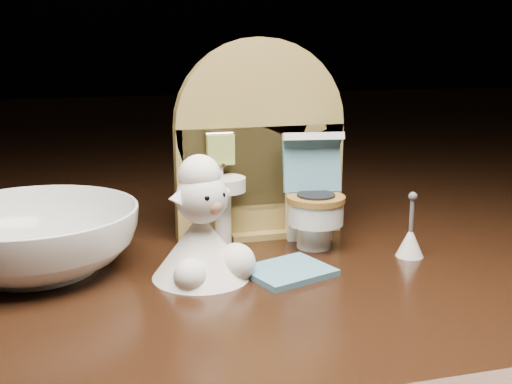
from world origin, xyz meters
TOP-DOWN VIEW (x-y plane):
  - backdrop_panel at (-0.00, 0.06)m, footprint 0.13×0.05m
  - toy_toilet at (0.03, 0.03)m, footprint 0.05×0.06m
  - bath_mat at (-0.00, -0.02)m, footprint 0.06×0.06m
  - toilet_brush at (0.09, -0.01)m, footprint 0.02×0.02m
  - plush_lamb at (-0.06, -0.01)m, footprint 0.07×0.06m
  - ceramic_bowl at (-0.16, 0.03)m, footprint 0.16×0.16m

SIDE VIEW (x-z plane):
  - bath_mat at x=0.00m, z-range 0.00..0.00m
  - toilet_brush at x=0.09m, z-range -0.01..0.04m
  - ceramic_bowl at x=-0.16m, z-range 0.00..0.04m
  - plush_lamb at x=-0.06m, z-range -0.01..0.07m
  - toy_toilet at x=0.03m, z-range -0.01..0.07m
  - backdrop_panel at x=0.00m, z-range -0.01..0.14m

